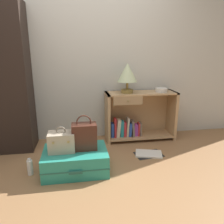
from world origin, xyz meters
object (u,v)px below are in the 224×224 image
Objects in this scene: handbag at (84,136)px; open_book_on_floor at (149,154)px; bookshelf at (137,116)px; bowl at (161,90)px; train_case at (62,142)px; bottle at (30,167)px; suitcase_large at (76,160)px; table_lamp at (127,74)px.

handbag is 1.02× the size of open_book_on_floor.
open_book_on_floor is (0.01, -0.57, -0.35)m from bookshelf.
open_book_on_floor is (-0.33, -0.52, -0.76)m from bowl.
train_case is 1.47× the size of bottle.
bottle is (-0.61, -0.03, -0.32)m from handbag.
suitcase_large is 3.69× the size of bottle.
handbag is (0.11, 0.02, 0.28)m from suitcase_large.
open_book_on_floor is at bearing 12.45° from train_case.
open_book_on_floor is at bearing 9.96° from bottle.
handbag is (-0.83, -0.80, 0.05)m from bookshelf.
bowl reaches higher than suitcase_large.
bottle is (-1.79, -0.78, -0.67)m from bowl.
train_case is at bearing -167.55° from open_book_on_floor.
train_case reaches higher than open_book_on_floor.
suitcase_large is at bearing -148.98° from bowl.
table_lamp is 1.41m from suitcase_large.
bowl is (0.34, -0.05, 0.41)m from bookshelf.
handbag is at bearing 3.79° from train_case.
train_case is 0.45m from bottle.
bookshelf reaches higher than suitcase_large.
bookshelf is 1.68m from bottle.
bottle is (-1.44, -0.83, -0.26)m from bookshelf.
table_lamp is 1.75m from bottle.
bowl is 1.63m from suitcase_large.
handbag is 2.04× the size of bottle.
bookshelf is 1.27m from suitcase_large.
bottle is (-1.27, -0.79, -0.92)m from table_lamp.
train_case is at bearing -143.12° from bookshelf.
table_lamp is at bearing 178.72° from bowl.
bowl is at bearing 23.60° from bottle.
suitcase_large is (-0.94, -0.82, -0.23)m from bookshelf.
open_book_on_floor is (0.19, -0.54, -1.00)m from table_lamp.
bookshelf is at bearing 43.75° from handbag.
bowl reaches higher than handbag.
table_lamp reaches higher than suitcase_large.
bookshelf is 2.70× the size of open_book_on_floor.
handbag is 0.69m from bottle.
table_lamp is 1.06× the size of handbag.
open_book_on_floor is (1.10, 0.24, -0.36)m from train_case.
open_book_on_floor is (0.95, 0.25, -0.12)m from suitcase_large.
open_book_on_floor is at bearing -70.96° from table_lamp.
table_lamp is 0.59× the size of suitcase_large.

